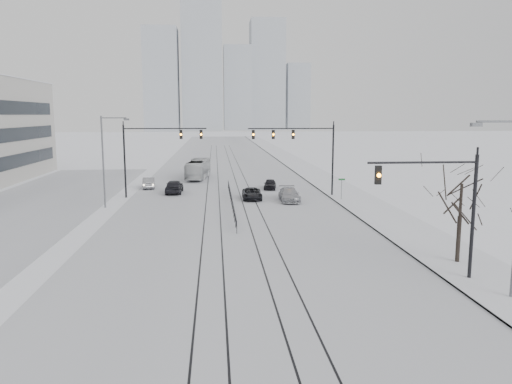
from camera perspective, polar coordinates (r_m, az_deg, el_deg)
name	(u,v)px	position (r m, az deg, el deg)	size (l,w,h in m)	color
ground	(256,335)	(21.66, -0.02, -16.05)	(500.00, 500.00, 0.00)	white
road	(225,172)	(80.12, -3.54, 2.30)	(22.00, 260.00, 0.02)	silver
sidewalk_east	(308,171)	(81.51, 6.00, 2.43)	(5.00, 260.00, 0.16)	silver
curb	(293,171)	(81.09, 4.30, 2.41)	(0.10, 260.00, 0.12)	gray
parking_strip	(44,200)	(58.31, -23.04, -0.84)	(14.00, 60.00, 0.03)	silver
tram_rails	(229,191)	(60.29, -3.14, 0.16)	(5.30, 180.00, 0.01)	black
skyline	(226,77)	(294.07, -3.50, 13.03)	(96.00, 48.00, 72.00)	#9EA5AD
traffic_mast_near	(446,200)	(28.79, 20.86, -0.84)	(6.10, 0.37, 7.00)	black
traffic_mast_ne	(303,145)	(55.54, 5.43, 5.34)	(9.60, 0.37, 8.00)	black
traffic_mast_nw	(152,147)	(56.12, -11.83, 5.04)	(9.10, 0.37, 8.00)	black
street_light_west	(106,155)	(50.85, -16.77, 4.07)	(2.73, 0.25, 9.00)	#595B60
bare_tree	(461,192)	(32.52, 22.42, -0.01)	(4.40, 4.40, 6.10)	black
median_fence	(231,201)	(50.35, -2.82, -0.99)	(0.06, 24.00, 1.00)	black
street_sign	(342,186)	(53.82, 9.75, 0.70)	(0.70, 0.06, 2.40)	#595B60
sedan_sb_inner	(174,187)	(58.99, -9.33, 0.62)	(1.87, 4.66, 1.59)	black
sedan_sb_outer	(149,183)	(63.70, -12.16, 1.04)	(1.44, 4.12, 1.36)	gray
sedan_nb_front	(252,194)	(54.02, -0.46, -0.21)	(2.04, 4.42, 1.23)	black
sedan_nb_right	(289,195)	(52.90, 3.82, -0.32)	(1.98, 4.88, 1.42)	#A4A5AB
sedan_nb_far	(270,184)	(61.50, 1.60, 0.89)	(1.44, 3.59, 1.22)	black
box_truck	(198,169)	(71.93, -6.62, 2.60)	(2.30, 9.82, 2.74)	silver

